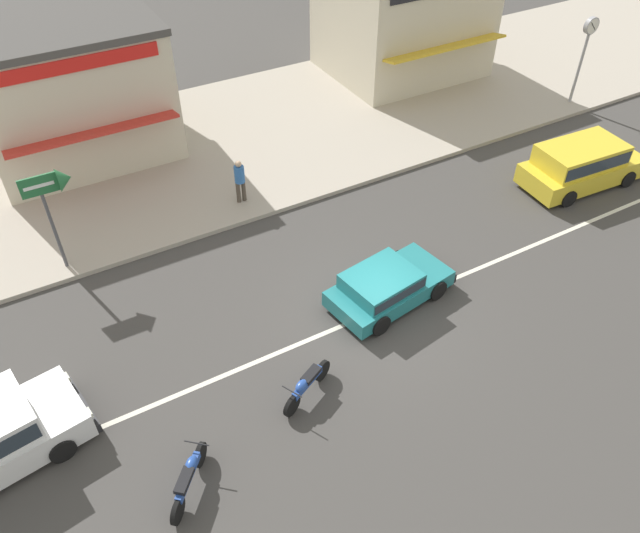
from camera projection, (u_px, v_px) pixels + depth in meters
The scene contains 12 objects.
ground_plane at pixel (375, 312), 17.29m from camera, with size 160.00×160.00×0.00m, color #423F3D.
lane_centre_stripe at pixel (375, 312), 17.29m from camera, with size 50.40×0.14×0.01m, color silver.
kerb_strip at pixel (227, 143), 24.05m from camera, with size 68.00×10.00×0.15m, color #ADA393.
minivan_yellow_1 at pixel (581, 163), 21.51m from camera, with size 4.56×2.17×1.56m.
hatchback_teal_3 at pixel (387, 285), 17.25m from camera, with size 3.82×2.22×1.10m.
motorcycle_1 at pixel (307, 385), 14.89m from camera, with size 1.68×0.97×0.80m.
motorcycle_2 at pixel (189, 478), 13.06m from camera, with size 1.32×1.48×0.80m.
street_clock at pixel (587, 39), 24.71m from camera, with size 0.67×0.22×3.55m.
arrow_signboard at pixel (59, 187), 16.92m from camera, with size 1.35×0.64×3.19m.
pedestrian_mid_kerb at pixel (240, 178), 20.43m from camera, with size 0.34×0.34×1.55m.
shopfront_corner_warung at pixel (403, 15), 27.37m from camera, with size 6.52×6.30×4.84m.
shopfront_mid_block at pixel (69, 86), 22.15m from camera, with size 6.37×6.37×4.78m.
Camera 1 is at (-7.30, -9.81, 12.39)m, focal length 35.00 mm.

